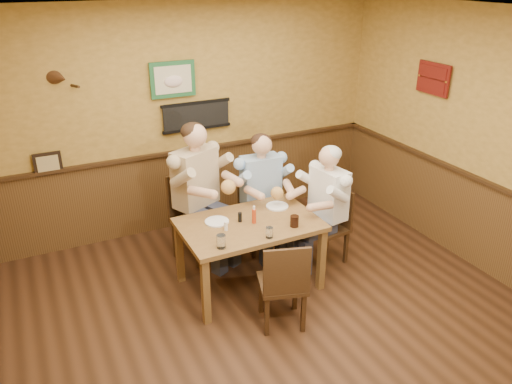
% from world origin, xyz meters
% --- Properties ---
extents(room, '(5.02, 5.03, 2.81)m').
position_xyz_m(room, '(0.13, 0.17, 1.69)').
color(room, black).
rests_on(room, ground).
extents(dining_table, '(1.40, 0.90, 0.75)m').
position_xyz_m(dining_table, '(0.02, 0.84, 0.66)').
color(dining_table, brown).
rests_on(dining_table, ground).
extents(chair_back_left, '(0.63, 0.63, 1.02)m').
position_xyz_m(chair_back_left, '(-0.27, 1.64, 0.51)').
color(chair_back_left, '#3B2512').
rests_on(chair_back_left, ground).
extents(chair_back_right, '(0.44, 0.44, 0.90)m').
position_xyz_m(chair_back_right, '(0.47, 1.49, 0.45)').
color(chair_back_right, '#3B2512').
rests_on(chair_back_right, ground).
extents(chair_right_end, '(0.46, 0.46, 0.88)m').
position_xyz_m(chair_right_end, '(1.00, 0.89, 0.44)').
color(chair_right_end, '#3B2512').
rests_on(chair_right_end, ground).
extents(chair_near_side, '(0.53, 0.53, 0.92)m').
position_xyz_m(chair_near_side, '(0.02, 0.16, 0.46)').
color(chair_near_side, '#3B2512').
rests_on(chair_near_side, ground).
extents(diner_tan_shirt, '(0.89, 0.89, 1.46)m').
position_xyz_m(diner_tan_shirt, '(-0.27, 1.64, 0.73)').
color(diner_tan_shirt, '#CBB28B').
rests_on(diner_tan_shirt, ground).
extents(diner_blue_polo, '(0.62, 0.62, 1.29)m').
position_xyz_m(diner_blue_polo, '(0.47, 1.49, 0.65)').
color(diner_blue_polo, '#8AA9CF').
rests_on(diner_blue_polo, ground).
extents(diner_white_elder, '(0.65, 0.65, 1.26)m').
position_xyz_m(diner_white_elder, '(1.00, 0.89, 0.63)').
color(diner_white_elder, white).
rests_on(diner_white_elder, ground).
extents(water_glass_left, '(0.09, 0.09, 0.13)m').
position_xyz_m(water_glass_left, '(-0.43, 0.51, 0.82)').
color(water_glass_left, white).
rests_on(water_glass_left, dining_table).
extents(water_glass_mid, '(0.09, 0.09, 0.11)m').
position_xyz_m(water_glass_mid, '(0.06, 0.48, 0.80)').
color(water_glass_mid, white).
rests_on(water_glass_mid, dining_table).
extents(cola_tumbler, '(0.11, 0.11, 0.11)m').
position_xyz_m(cola_tumbler, '(0.39, 0.57, 0.81)').
color(cola_tumbler, black).
rests_on(cola_tumbler, dining_table).
extents(hot_sauce_bottle, '(0.05, 0.05, 0.17)m').
position_xyz_m(hot_sauce_bottle, '(0.05, 0.81, 0.84)').
color(hot_sauce_bottle, '#BA3613').
rests_on(hot_sauce_bottle, dining_table).
extents(salt_shaker, '(0.04, 0.04, 0.09)m').
position_xyz_m(salt_shaker, '(-0.26, 0.80, 0.80)').
color(salt_shaker, white).
rests_on(salt_shaker, dining_table).
extents(pepper_shaker, '(0.04, 0.04, 0.10)m').
position_xyz_m(pepper_shaker, '(-0.06, 0.90, 0.80)').
color(pepper_shaker, black).
rests_on(pepper_shaker, dining_table).
extents(plate_far_left, '(0.32, 0.32, 0.02)m').
position_xyz_m(plate_far_left, '(-0.28, 0.99, 0.76)').
color(plate_far_left, silver).
rests_on(plate_far_left, dining_table).
extents(plate_far_right, '(0.24, 0.24, 0.02)m').
position_xyz_m(plate_far_right, '(0.44, 1.04, 0.76)').
color(plate_far_right, white).
rests_on(plate_far_right, dining_table).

